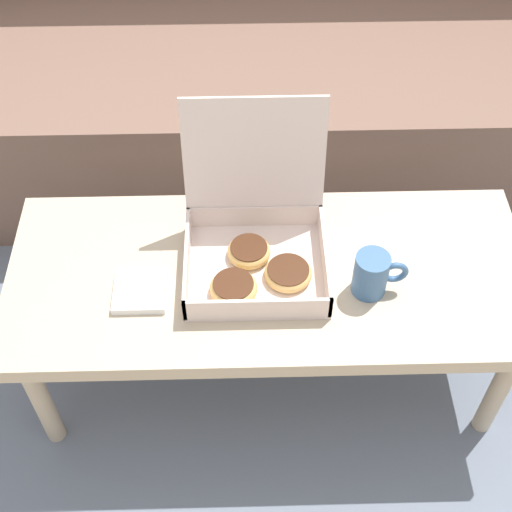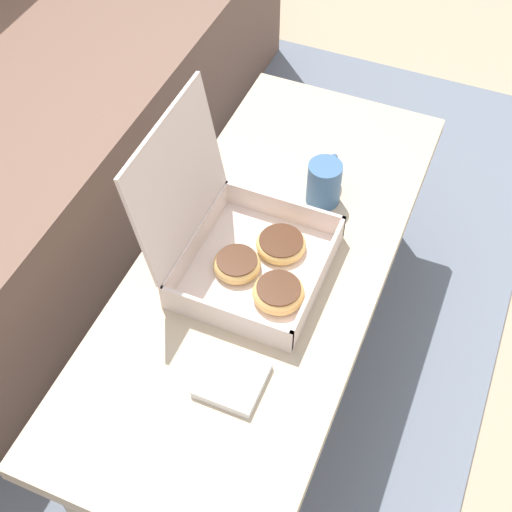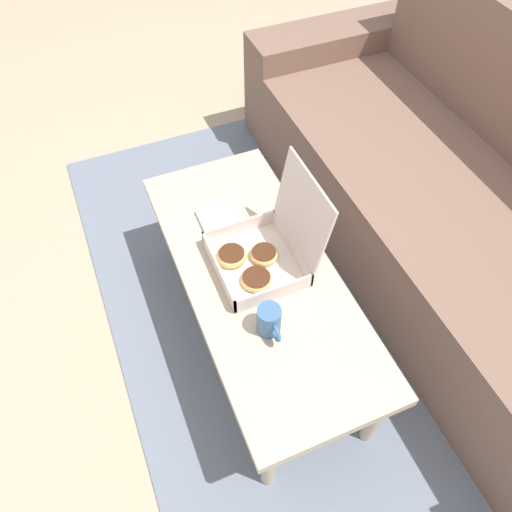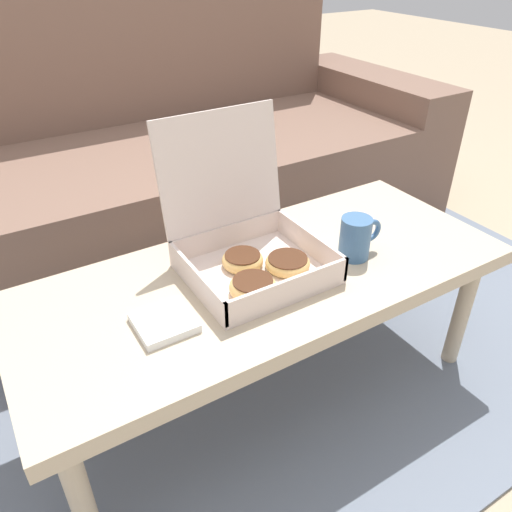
% 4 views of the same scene
% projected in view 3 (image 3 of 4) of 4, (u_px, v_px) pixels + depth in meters
% --- Properties ---
extents(ground_plane, '(12.00, 12.00, 0.00)m').
position_uv_depth(ground_plane, '(277.00, 324.00, 2.00)').
color(ground_plane, tan).
extents(area_rug, '(2.56, 1.84, 0.01)m').
position_uv_depth(area_rug, '(343.00, 300.00, 2.07)').
color(area_rug, slate).
rests_on(area_rug, ground_plane).
extents(couch, '(2.44, 0.86, 0.91)m').
position_uv_depth(couch, '(473.00, 214.00, 1.96)').
color(couch, '#7A5B4C').
rests_on(couch, ground_plane).
extents(coffee_table, '(1.16, 0.49, 0.40)m').
position_uv_depth(coffee_table, '(258.00, 279.00, 1.70)').
color(coffee_table, '#C6B293').
rests_on(coffee_table, ground_plane).
extents(pastry_box, '(0.31, 0.32, 0.34)m').
position_uv_depth(pastry_box, '(263.00, 252.00, 1.64)').
color(pastry_box, silver).
rests_on(pastry_box, coffee_table).
extents(coffee_mug, '(0.12, 0.07, 0.10)m').
position_uv_depth(coffee_mug, '(269.00, 321.00, 1.49)').
color(coffee_mug, '#3D6693').
rests_on(coffee_mug, coffee_table).
extents(napkin_stack, '(0.11, 0.11, 0.02)m').
position_uv_depth(napkin_stack, '(215.00, 218.00, 1.81)').
color(napkin_stack, white).
rests_on(napkin_stack, coffee_table).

